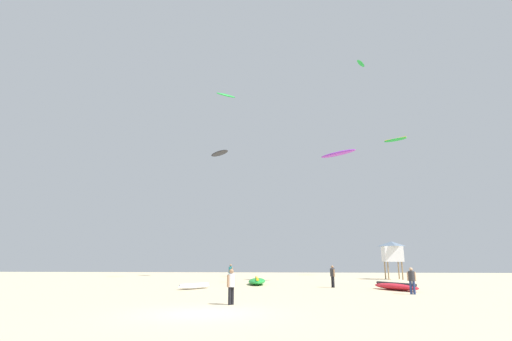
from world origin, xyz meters
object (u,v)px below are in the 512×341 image
lifeguard_tower (392,251)px  kite_grounded_near (194,286)px  person_midground (412,279)px  kite_aloft_3 (226,95)px  kite_aloft_2 (219,153)px  kite_aloft_0 (361,63)px  kite_aloft_4 (395,140)px  person_left (231,272)px  kite_grounded_mid (257,281)px  kite_aloft_1 (338,154)px  kite_grounded_far (396,286)px  person_foreground (231,284)px  person_right (333,275)px

lifeguard_tower → kite_grounded_near: bearing=-135.9°
person_midground → kite_aloft_3: (-15.11, 21.26, 21.82)m
kite_aloft_2 → kite_aloft_3: 8.72m
kite_aloft_0 → kite_aloft_2: bearing=164.0°
kite_grounded_near → kite_aloft_4: bearing=51.4°
person_left → kite_aloft_0: (15.14, 8.49, 25.67)m
kite_grounded_mid → kite_aloft_0: size_ratio=2.38×
kite_grounded_mid → kite_aloft_2: size_ratio=1.45×
kite_aloft_0 → kite_aloft_1: (-4.28, -6.73, -13.76)m
kite_grounded_near → kite_aloft_4: size_ratio=0.95×
person_left → kite_aloft_4: kite_aloft_4 is taller
kite_grounded_near → kite_grounded_mid: kite_grounded_mid is taller
kite_grounded_near → kite_grounded_mid: bearing=56.1°
kite_grounded_far → kite_aloft_1: kite_aloft_1 is taller
kite_grounded_mid → kite_aloft_0: kite_aloft_0 is taller
kite_grounded_near → kite_aloft_1: bearing=43.8°
kite_grounded_mid → kite_grounded_far: bearing=-30.8°
kite_grounded_near → kite_aloft_1: size_ratio=0.79×
person_foreground → kite_aloft_4: size_ratio=0.46×
kite_aloft_2 → kite_aloft_0: bearing=-16.0°
kite_grounded_far → kite_aloft_3: (-15.01, 17.71, 22.48)m
kite_grounded_far → person_midground: bearing=-88.4°
person_midground → kite_aloft_1: (-2.09, 15.09, 11.98)m
person_foreground → lifeguard_tower: (13.93, 27.94, 2.15)m
kite_aloft_2 → person_left: bearing=-74.0°
person_midground → kite_aloft_2: (-16.95, 27.33, 15.83)m
lifeguard_tower → kite_aloft_2: 25.85m
person_left → kite_aloft_0: 30.98m
kite_grounded_near → lifeguard_tower: bearing=44.1°
kite_grounded_near → kite_grounded_far: bearing=-0.3°
kite_aloft_2 → kite_grounded_near: bearing=-83.0°
lifeguard_tower → kite_aloft_2: kite_aloft_2 is taller
person_left → kite_aloft_1: bearing=138.7°
person_midground → lifeguard_tower: lifeguard_tower is taller
person_right → kite_aloft_3: kite_aloft_3 is taller
kite_aloft_1 → person_midground: bearing=-82.1°
person_midground → kite_grounded_far: (-0.10, 3.56, -0.66)m
kite_aloft_0 → kite_aloft_3: (-17.30, -0.56, -3.92)m
kite_grounded_near → kite_aloft_4: (22.45, 28.17, 19.22)m
person_midground → kite_aloft_4: kite_aloft_4 is taller
kite_grounded_near → kite_aloft_0: 35.99m
kite_aloft_1 → kite_aloft_4: size_ratio=1.21×
lifeguard_tower → kite_aloft_0: 23.67m
person_foreground → kite_grounded_near: bearing=146.4°
person_left → person_right: bearing=90.4°
person_foreground → kite_aloft_0: size_ratio=0.71×
person_foreground → kite_aloft_1: (7.71, 21.81, 11.98)m
person_midground → kite_aloft_4: 37.73m
kite_grounded_far → kite_aloft_2: kite_aloft_2 is taller
kite_grounded_far → kite_aloft_3: 32.31m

